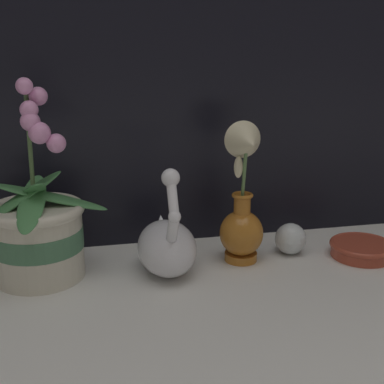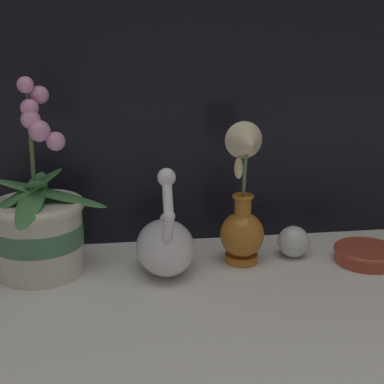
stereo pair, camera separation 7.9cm
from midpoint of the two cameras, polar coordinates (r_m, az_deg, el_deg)
ground_plane at (r=1.01m, az=1.04°, el=-10.34°), size 2.80×2.80×0.00m
orchid_potted_plant at (r=1.07m, az=-18.21°, el=-3.96°), size 0.25×0.24×0.38m
swan_figurine at (r=1.05m, az=-4.89°, el=-5.60°), size 0.12×0.20×0.22m
blue_vase at (r=1.08m, az=3.38°, el=-1.64°), size 0.09×0.11×0.29m
glass_sphere at (r=1.16m, az=8.55°, el=-4.98°), size 0.07×0.07×0.07m
amber_dish at (r=1.18m, az=15.86°, el=-5.82°), size 0.14×0.14×0.03m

